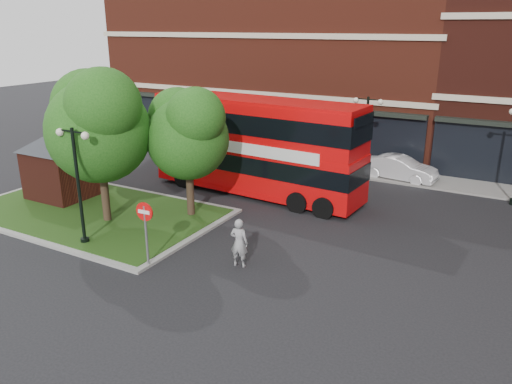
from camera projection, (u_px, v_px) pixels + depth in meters
The scene contains 14 objects.
ground at pixel (188, 277), 18.37m from camera, with size 120.00×120.00×0.00m, color black.
pavement_far at pixel (342, 168), 32.02m from camera, with size 44.00×3.00×0.12m, color slate.
terrace_far_left at pixel (283, 49), 39.71m from camera, with size 26.00×12.00×14.00m, color maroon.
traffic_island at pixel (93, 212), 24.52m from camera, with size 12.60×7.60×0.15m.
kiosk at pixel (61, 156), 26.02m from camera, with size 6.51×6.51×3.60m.
tree_island_west at pixel (97, 121), 22.02m from camera, with size 5.40×4.71×7.21m.
tree_island_east at pixel (187, 130), 22.86m from camera, with size 4.46×3.90×6.29m.
lamp_island at pixel (78, 181), 20.17m from camera, with size 1.72×0.36×5.00m.
lamp_far_left at pixel (366, 135), 28.55m from camera, with size 1.72×0.36×5.00m.
bus at pixel (256, 140), 26.58m from camera, with size 12.07×3.54×4.55m.
woman at pixel (239, 243), 18.90m from camera, with size 0.71×0.46×1.94m, color gray.
car_silver at pixel (244, 155), 33.00m from camera, with size 1.55×3.86×1.31m, color #A0A3A7.
car_white at pixel (400, 168), 29.66m from camera, with size 1.52×4.35×1.43m, color white.
no_entry_sign at pixel (145, 221), 18.53m from camera, with size 0.73×0.10×2.63m.
Camera 1 is at (10.18, -13.12, 8.82)m, focal length 35.00 mm.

